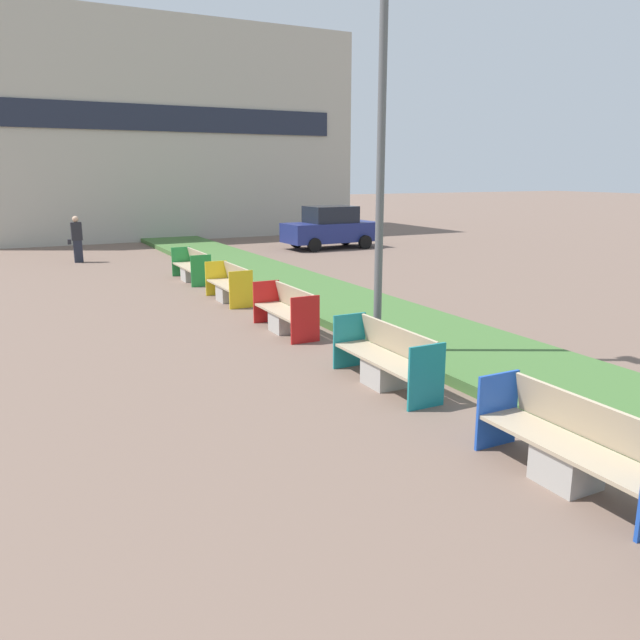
# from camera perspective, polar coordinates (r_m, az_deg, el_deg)

# --- Properties ---
(planter_grass_strip) EXTENTS (2.80, 120.00, 0.18)m
(planter_grass_strip) POSITION_cam_1_polar(r_m,az_deg,el_deg) (11.99, 12.75, -2.50)
(planter_grass_strip) COLOR #426B33
(planter_grass_strip) RESTS_ON ground
(building_backdrop) EXTENTS (19.03, 8.05, 10.58)m
(building_backdrop) POSITION_cam_1_polar(r_m,az_deg,el_deg) (36.05, -14.35, 16.09)
(building_backdrop) COLOR #B2AD9E
(building_backdrop) RESTS_ON ground
(bench_blue_frame) EXTENTS (0.65, 2.21, 0.94)m
(bench_blue_frame) POSITION_cam_1_polar(r_m,az_deg,el_deg) (7.36, 21.90, -11.08)
(bench_blue_frame) COLOR #ADA8A0
(bench_blue_frame) RESTS_ON ground
(bench_teal_frame) EXTENTS (0.65, 2.25, 0.94)m
(bench_teal_frame) POSITION_cam_1_polar(r_m,az_deg,el_deg) (9.91, 6.07, -3.89)
(bench_teal_frame) COLOR #ADA8A0
(bench_teal_frame) RESTS_ON ground
(bench_red_frame) EXTENTS (0.65, 2.05, 0.94)m
(bench_red_frame) POSITION_cam_1_polar(r_m,az_deg,el_deg) (13.20, -3.11, 0.49)
(bench_red_frame) COLOR #ADA8A0
(bench_red_frame) RESTS_ON ground
(bench_yellow_frame) EXTENTS (0.65, 2.00, 0.94)m
(bench_yellow_frame) POSITION_cam_1_polar(r_m,az_deg,el_deg) (16.52, -8.26, 2.97)
(bench_yellow_frame) COLOR #ADA8A0
(bench_yellow_frame) RESTS_ON ground
(bench_green_frame) EXTENTS (0.65, 2.29, 0.94)m
(bench_green_frame) POSITION_cam_1_polar(r_m,az_deg,el_deg) (19.88, -11.61, 4.60)
(bench_green_frame) COLOR #ADA8A0
(bench_green_frame) RESTS_ON ground
(street_lamp_post) EXTENTS (0.24, 0.44, 7.45)m
(street_lamp_post) POSITION_cam_1_polar(r_m,az_deg,el_deg) (10.88, 5.65, 17.55)
(street_lamp_post) COLOR #56595B
(street_lamp_post) RESTS_ON ground
(pedestrian_walking) EXTENTS (0.53, 0.24, 1.73)m
(pedestrian_walking) POSITION_cam_1_polar(r_m,az_deg,el_deg) (25.20, -21.35, 6.92)
(pedestrian_walking) COLOR #232633
(pedestrian_walking) RESTS_ON ground
(parked_car_distant) EXTENTS (4.26, 2.00, 1.86)m
(parked_car_distant) POSITION_cam_1_polar(r_m,az_deg,el_deg) (28.02, 0.97, 8.44)
(parked_car_distant) COLOR navy
(parked_car_distant) RESTS_ON ground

